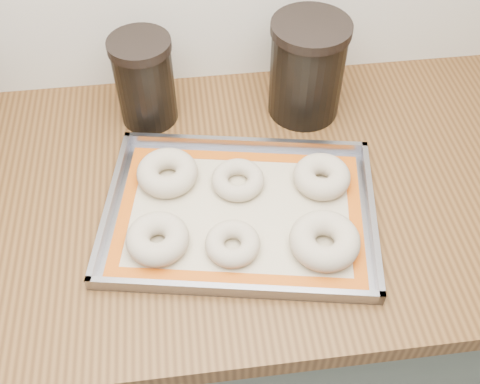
{
  "coord_description": "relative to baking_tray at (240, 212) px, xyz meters",
  "views": [
    {
      "loc": [
        0.02,
        1.01,
        1.67
      ],
      "look_at": [
        0.1,
        1.61,
        0.96
      ],
      "focal_mm": 42.0,
      "sensor_mm": 36.0,
      "label": 1
    }
  ],
  "objects": [
    {
      "name": "canister_right",
      "position": [
        0.16,
        0.26,
        0.09
      ],
      "size": [
        0.15,
        0.15,
        0.2
      ],
      "color": "black",
      "rests_on": "countertop"
    },
    {
      "name": "bagel_front_right",
      "position": [
        0.13,
        -0.09,
        0.02
      ],
      "size": [
        0.13,
        0.13,
        0.04
      ],
      "primitive_type": "torus",
      "rotation": [
        0.0,
        0.0,
        0.15
      ],
      "color": "#C4B398",
      "rests_on": "baking_mat"
    },
    {
      "name": "bagel_back_mid",
      "position": [
        0.0,
        0.06,
        0.01
      ],
      "size": [
        0.1,
        0.1,
        0.03
      ],
      "primitive_type": "torus",
      "rotation": [
        0.0,
        0.0,
        -0.04
      ],
      "color": "#C4B398",
      "rests_on": "baking_mat"
    },
    {
      "name": "baking_tray",
      "position": [
        0.0,
        0.0,
        0.0
      ],
      "size": [
        0.51,
        0.41,
        0.03
      ],
      "rotation": [
        0.0,
        0.0,
        -0.18
      ],
      "color": "gray",
      "rests_on": "countertop"
    },
    {
      "name": "baking_mat",
      "position": [
        0.0,
        0.0,
        -0.0
      ],
      "size": [
        0.47,
        0.36,
        0.0
      ],
      "rotation": [
        0.0,
        0.0,
        -0.18
      ],
      "color": "#C6B793",
      "rests_on": "baking_tray"
    },
    {
      "name": "bagel_back_right",
      "position": [
        0.15,
        0.05,
        0.02
      ],
      "size": [
        0.12,
        0.12,
        0.04
      ],
      "primitive_type": "torus",
      "rotation": [
        0.0,
        0.0,
        0.15
      ],
      "color": "#C4B398",
      "rests_on": "baking_mat"
    },
    {
      "name": "bagel_back_left",
      "position": [
        -0.12,
        0.09,
        0.02
      ],
      "size": [
        0.15,
        0.15,
        0.04
      ],
      "primitive_type": "torus",
      "rotation": [
        0.0,
        0.0,
        -0.49
      ],
      "color": "#C4B398",
      "rests_on": "baking_mat"
    },
    {
      "name": "bagel_front_mid",
      "position": [
        -0.02,
        -0.07,
        0.01
      ],
      "size": [
        0.09,
        0.09,
        0.03
      ],
      "primitive_type": "torus",
      "rotation": [
        0.0,
        0.0,
        0.02
      ],
      "color": "#C4B398",
      "rests_on": "baking_mat"
    },
    {
      "name": "countertop",
      "position": [
        -0.1,
        0.06,
        -0.03
      ],
      "size": [
        3.06,
        0.68,
        0.04
      ],
      "primitive_type": "cube",
      "color": "brown",
      "rests_on": "cabinet"
    },
    {
      "name": "cabinet",
      "position": [
        -0.1,
        0.06,
        -0.48
      ],
      "size": [
        3.0,
        0.65,
        0.86
      ],
      "primitive_type": "cube",
      "color": "#5B665A",
      "rests_on": "floor"
    },
    {
      "name": "canister_mid",
      "position": [
        -0.15,
        0.27,
        0.08
      ],
      "size": [
        0.12,
        0.12,
        0.18
      ],
      "color": "black",
      "rests_on": "countertop"
    },
    {
      "name": "bagel_front_left",
      "position": [
        -0.14,
        -0.05,
        0.02
      ],
      "size": [
        0.11,
        0.11,
        0.04
      ],
      "primitive_type": "torus",
      "rotation": [
        0.0,
        0.0,
        0.05
      ],
      "color": "#C4B398",
      "rests_on": "baking_mat"
    }
  ]
}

